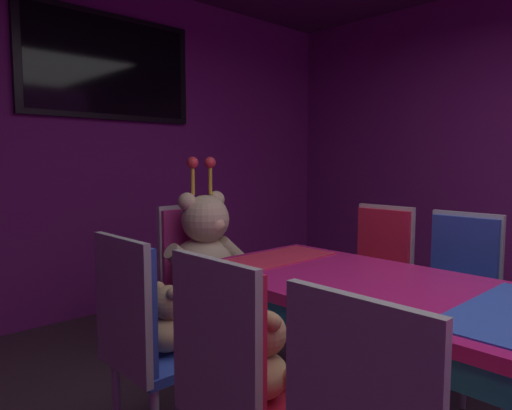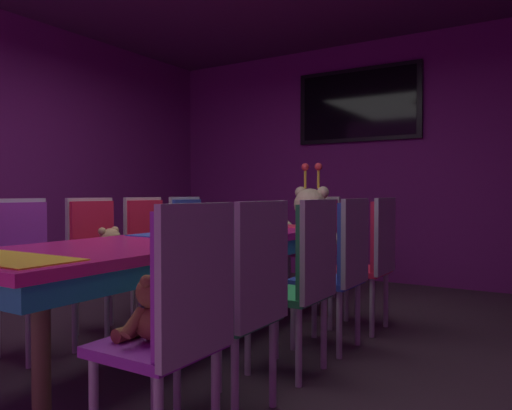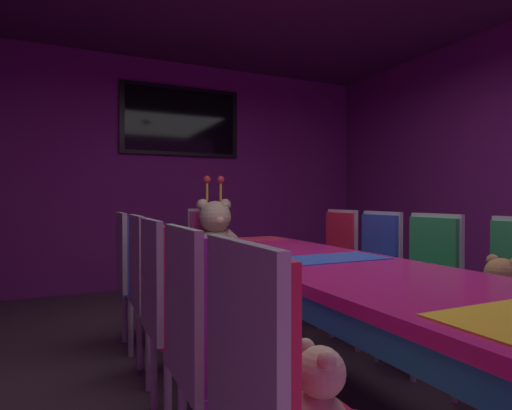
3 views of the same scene
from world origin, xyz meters
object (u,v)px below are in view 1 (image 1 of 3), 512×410
chair_left_3 (233,372)px  chair_right_3 (459,280)px  chair_right_4 (378,264)px  throne_chair (192,263)px  wall_tv (109,67)px  banquet_table (512,334)px  teddy_left_4 (171,322)px  king_teddy_bear (206,247)px  teddy_left_3 (265,359)px  chair_left_4 (140,329)px

chair_left_3 → chair_right_3: size_ratio=1.00×
chair_right_4 → throne_chair: (-0.88, 0.89, 0.00)m
chair_right_4 → wall_tv: 2.63m
chair_right_3 → chair_right_4: bearing=-92.4°
chair_right_3 → banquet_table: bearing=32.9°
teddy_left_4 → chair_right_3: 1.68m
wall_tv → banquet_table: bearing=-90.0°
chair_right_3 → king_teddy_bear: king_teddy_bear is taller
banquet_table → chair_right_4: size_ratio=2.94×
king_teddy_bear → teddy_left_3: bearing=-29.3°
chair_right_3 → chair_right_4: size_ratio=1.00×
chair_left_4 → chair_right_3: bearing=-18.2°
teddy_left_4 → wall_tv: 2.57m
chair_left_3 → teddy_left_4: size_ratio=3.10×
chair_left_4 → king_teddy_bear: (0.88, 0.70, 0.13)m
chair_left_4 → throne_chair: same height
teddy_left_3 → chair_right_3: bearing=-0.3°
banquet_table → teddy_left_4: size_ratio=9.10×
banquet_table → wall_tv: bearing=90.0°
chair_left_3 → throne_chair: 1.67m
teddy_left_4 → chair_right_4: (1.61, -0.02, 0.01)m
chair_left_3 → chair_left_4: 0.56m
chair_left_3 → teddy_left_4: chair_left_3 is taller
banquet_table → chair_left_3: bearing=146.8°
chair_right_3 → chair_left_3: bearing=-0.2°
chair_left_3 → king_teddy_bear: size_ratio=1.16×
wall_tv → king_teddy_bear: bearing=-90.0°
banquet_table → teddy_left_4: bearing=123.1°
king_teddy_bear → banquet_table: bearing=-0.0°
banquet_table → teddy_left_3: size_ratio=8.53×
throne_chair → chair_left_4: bearing=-45.2°
teddy_left_3 → throne_chair: bearing=63.7°
chair_left_4 → king_teddy_bear: size_ratio=1.16×
throne_chair → king_teddy_bear: king_teddy_bear is taller
chair_left_3 → throne_chair: size_ratio=1.00×
king_teddy_bear → throne_chair: bearing=180.0°
chair_left_3 → wall_tv: bearing=71.5°
banquet_table → chair_right_3: 1.02m
teddy_left_4 → wall_tv: size_ratio=0.22×
banquet_table → chair_right_4: (0.88, 1.10, -0.06)m
chair_left_3 → chair_right_4: same height
chair_right_4 → king_teddy_bear: bearing=-39.6°
chair_left_3 → throne_chair: bearing=59.1°
chair_right_4 → chair_left_3: bearing=17.3°
banquet_table → chair_left_3: (-0.85, 0.56, -0.06)m
banquet_table → wall_tv: (0.00, 3.11, 1.39)m
teddy_left_3 → chair_left_4: (-0.17, 0.56, 0.00)m
teddy_left_3 → throne_chair: throne_chair is taller
throne_chair → wall_tv: 1.83m
teddy_left_4 → king_teddy_bear: 1.02m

